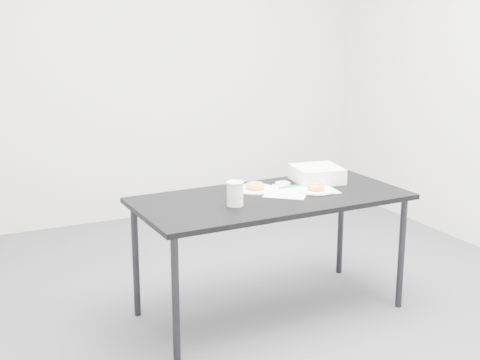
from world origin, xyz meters
name	(u,v)px	position (x,y,z in m)	size (l,w,h in m)	color
floor	(250,302)	(0.00, 0.00, 0.00)	(4.00, 4.00, 0.00)	#4B4B50
wall_back	(141,58)	(0.00, 2.00, 1.35)	(4.00, 0.02, 2.70)	silver
table	(271,205)	(0.05, -0.16, 0.65)	(1.56, 0.76, 0.71)	black
scorecard	(287,192)	(0.18, -0.12, 0.71)	(0.23, 0.30, 0.00)	white
logo_patch	(291,186)	(0.26, -0.03, 0.71)	(0.05, 0.05, 0.00)	green
pen	(289,186)	(0.24, -0.04, 0.71)	(0.01, 0.01, 0.14)	#0B6C7E
napkin	(324,191)	(0.38, -0.19, 0.71)	(0.16, 0.16, 0.00)	white
plate_near	(316,190)	(0.34, -0.18, 0.71)	(0.22, 0.22, 0.01)	white
donut_near	(316,187)	(0.34, -0.18, 0.73)	(0.10, 0.10, 0.03)	gold
plate_far	(255,189)	(0.03, 0.01, 0.71)	(0.24, 0.24, 0.01)	white
donut_far	(255,186)	(0.03, 0.01, 0.73)	(0.11, 0.11, 0.04)	gold
coffee_cup	(235,194)	(-0.21, -0.24, 0.77)	(0.09, 0.09, 0.13)	white
cup_lid	(283,183)	(0.24, 0.04, 0.71)	(0.09, 0.09, 0.01)	white
bakery_box	(317,174)	(0.47, 0.02, 0.75)	(0.28, 0.28, 0.09)	white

